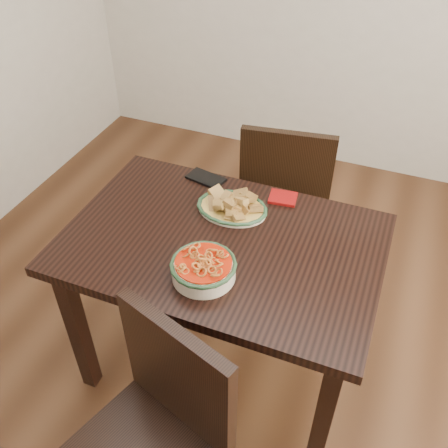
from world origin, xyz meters
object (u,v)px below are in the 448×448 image
at_px(chair_far, 286,191).
at_px(fish_plate, 232,201).
at_px(smartphone, 206,178).
at_px(chair_near, 157,430).
at_px(dining_table, 222,260).
at_px(noodle_bowl, 203,267).

bearing_deg(chair_far, fish_plate, 72.90).
bearing_deg(smartphone, chair_near, -63.77).
height_order(chair_far, smartphone, chair_far).
relative_size(dining_table, chair_near, 1.29).
xyz_separation_m(dining_table, noodle_bowl, (0.01, -0.19, 0.15)).
distance_m(fish_plate, noodle_bowl, 0.37).
distance_m(chair_near, fish_plate, 0.85).
bearing_deg(noodle_bowl, dining_table, 93.29).
bearing_deg(fish_plate, smartphone, 138.92).
relative_size(dining_table, smartphone, 7.23).
xyz_separation_m(dining_table, smartphone, (-0.21, 0.33, 0.11)).
xyz_separation_m(fish_plate, smartphone, (-0.18, 0.15, -0.04)).
bearing_deg(noodle_bowl, chair_near, -87.01).
bearing_deg(smartphone, noodle_bowl, -55.26).
relative_size(chair_far, fish_plate, 3.27).
xyz_separation_m(noodle_bowl, smartphone, (-0.22, 0.52, -0.04)).
height_order(dining_table, fish_plate, fish_plate).
distance_m(dining_table, chair_near, 0.64).
height_order(chair_near, smartphone, chair_near).
height_order(dining_table, chair_far, chair_far).
distance_m(chair_far, chair_near, 1.32).
bearing_deg(chair_near, smartphone, 122.71).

